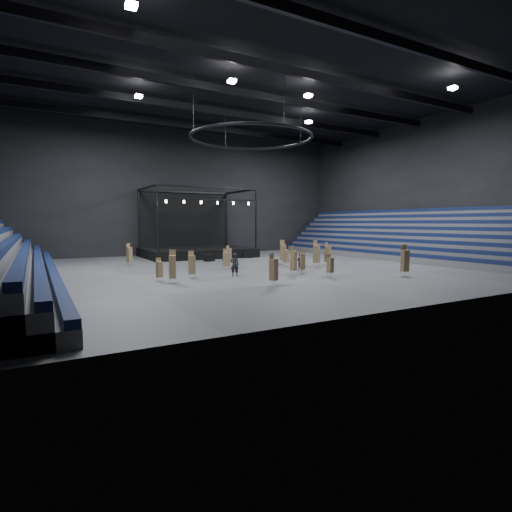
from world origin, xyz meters
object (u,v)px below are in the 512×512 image
flight_case_mid (227,258)px  chair_stack_6 (286,256)px  chair_stack_14 (405,260)px  crew_member (301,262)px  chair_stack_0 (226,259)px  chair_stack_5 (283,252)px  flight_case_left (209,258)px  chair_stack_3 (192,264)px  stage (195,246)px  chair_stack_1 (159,269)px  chair_stack_4 (229,254)px  flight_case_right (247,255)px  chair_stack_12 (328,254)px  chair_stack_8 (274,269)px  chair_stack_9 (129,254)px  man_center (235,265)px  chair_stack_10 (330,265)px  chair_stack_7 (303,261)px  chair_stack_2 (294,260)px  chair_stack_11 (173,266)px  chair_stack_13 (316,253)px

flight_case_mid → chair_stack_6: 8.97m
chair_stack_14 → crew_member: (-5.16, 8.11, -0.58)m
chair_stack_0 → chair_stack_5: size_ratio=0.78×
flight_case_left → chair_stack_3: size_ratio=0.55×
stage → chair_stack_1: stage is taller
flight_case_left → chair_stack_4: size_ratio=0.63×
flight_case_left → chair_stack_6: chair_stack_6 is taller
chair_stack_0 → chair_stack_6: bearing=-16.3°
flight_case_right → crew_member: size_ratio=0.73×
chair_stack_14 → chair_stack_12: bearing=106.7°
chair_stack_4 → chair_stack_8: 16.95m
chair_stack_9 → man_center: 14.28m
stage → chair_stack_3: 22.22m
chair_stack_1 → chair_stack_4: chair_stack_4 is taller
flight_case_mid → crew_member: (2.24, -12.17, 0.49)m
flight_case_mid → chair_stack_10: bearing=-84.7°
chair_stack_4 → chair_stack_12: (8.03, -7.69, 0.24)m
flight_case_right → chair_stack_6: bearing=-94.7°
flight_case_right → chair_stack_10: (-2.30, -19.56, 0.64)m
chair_stack_5 → chair_stack_10: (-2.26, -10.97, -0.34)m
chair_stack_4 → chair_stack_12: size_ratio=0.80×
chair_stack_1 → chair_stack_10: 14.18m
chair_stack_0 → chair_stack_5: 8.30m
chair_stack_8 → chair_stack_10: (6.77, 1.79, -0.20)m
chair_stack_7 → chair_stack_12: (5.75, 3.44, 0.19)m
chair_stack_7 → chair_stack_4: bearing=124.8°
stage → man_center: stage is taller
chair_stack_0 → chair_stack_5: chair_stack_5 is taller
chair_stack_10 → chair_stack_3: bearing=147.8°
chair_stack_2 → stage: bearing=70.8°
chair_stack_1 → chair_stack_11: 1.65m
chair_stack_9 → chair_stack_11: 14.26m
stage → chair_stack_10: bearing=-83.8°
chair_stack_7 → chair_stack_5: bearing=93.9°
chair_stack_0 → chair_stack_10: 10.40m
chair_stack_5 → chair_stack_13: chair_stack_13 is taller
chair_stack_3 → chair_stack_10: size_ratio=1.17×
chair_stack_5 → chair_stack_9: size_ratio=1.11×
flight_case_right → chair_stack_11: bearing=-132.3°
flight_case_left → chair_stack_12: (9.21, -10.75, 0.88)m
chair_stack_0 → chair_stack_13: 9.59m
crew_member → chair_stack_10: bearing=156.3°
stage → chair_stack_3: stage is taller
chair_stack_1 → chair_stack_4: 14.97m
flight_case_mid → chair_stack_7: bearing=-84.8°
chair_stack_14 → man_center: bearing=165.3°
flight_case_left → chair_stack_1: size_ratio=0.67×
stage → chair_stack_2: stage is taller
crew_member → chair_stack_9: bearing=32.5°
chair_stack_10 → chair_stack_2: bearing=115.4°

